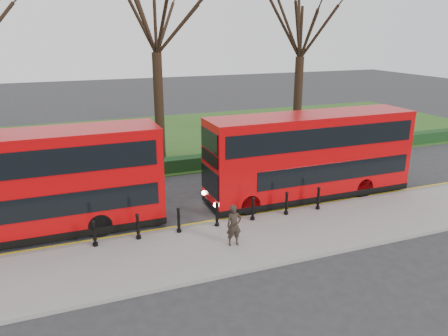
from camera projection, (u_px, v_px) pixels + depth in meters
name	position (u px, v px, depth m)	size (l,w,h in m)	color
ground	(171.00, 222.00, 18.80)	(120.00, 120.00, 0.00)	#28282B
pavement	(191.00, 252.00, 16.12)	(60.00, 4.00, 0.15)	gray
kerb	(177.00, 230.00, 17.89)	(60.00, 0.25, 0.16)	slate
grass_verge	(119.00, 142.00, 32.11)	(60.00, 18.00, 0.06)	#2C4D19
hedge	(140.00, 169.00, 24.72)	(60.00, 0.90, 0.80)	black
yellow_line_outer	(175.00, 229.00, 18.18)	(60.00, 0.10, 0.01)	yellow
yellow_line_inner	(174.00, 227.00, 18.36)	(60.00, 0.10, 0.01)	yellow
tree_mid	(155.00, 15.00, 25.74)	(7.72, 7.72, 12.07)	black
tree_right	(301.00, 26.00, 29.39)	(7.19, 7.19, 11.24)	black
bollard_row	(217.00, 215.00, 17.97)	(9.92, 0.15, 1.00)	black
bus_lead	(25.00, 186.00, 16.97)	(10.56, 2.43, 4.20)	#B40508
bus_rear	(310.00, 156.00, 21.14)	(10.37, 2.38, 4.12)	#B40508
pedestrian	(234.00, 225.00, 16.28)	(0.58, 0.38, 1.59)	#2C231B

